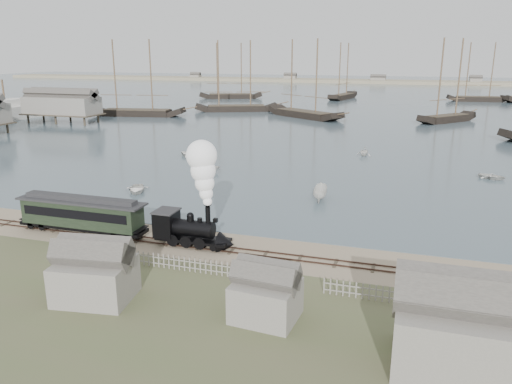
% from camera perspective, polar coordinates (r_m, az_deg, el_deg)
% --- Properties ---
extents(ground, '(600.00, 600.00, 0.00)m').
position_cam_1_polar(ground, '(44.19, 3.01, -6.38)').
color(ground, tan).
rests_on(ground, ground).
extents(harbor_water, '(600.00, 336.00, 0.06)m').
position_cam_1_polar(harbor_water, '(210.60, 14.90, 10.67)').
color(harbor_water, '#455862').
rests_on(harbor_water, ground).
extents(rail_track, '(120.00, 1.80, 0.16)m').
position_cam_1_polar(rail_track, '(42.39, 2.33, -7.31)').
color(rail_track, '#3E2A22').
rests_on(rail_track, ground).
extents(picket_fence_west, '(19.00, 0.10, 1.20)m').
position_cam_1_polar(picket_fence_west, '(40.23, -8.66, -8.86)').
color(picket_fence_west, gray).
rests_on(picket_fence_west, ground).
extents(picket_fence_east, '(15.00, 0.10, 1.20)m').
position_cam_1_polar(picket_fence_east, '(36.31, 19.77, -12.50)').
color(picket_fence_east, gray).
rests_on(picket_fence_east, ground).
extents(shed_left, '(5.00, 4.00, 4.10)m').
position_cam_1_polar(shed_left, '(37.29, -17.73, -11.54)').
color(shed_left, gray).
rests_on(shed_left, ground).
extents(shed_mid, '(4.00, 3.50, 3.60)m').
position_cam_1_polar(shed_mid, '(33.28, 1.11, -14.21)').
color(shed_mid, gray).
rests_on(shed_mid, ground).
extents(shed_right, '(6.00, 5.00, 5.10)m').
position_cam_1_polar(shed_right, '(30.74, 21.11, -18.16)').
color(shed_right, gray).
rests_on(shed_right, ground).
extents(far_spit, '(500.00, 20.00, 1.80)m').
position_cam_1_polar(far_spit, '(290.36, 15.76, 11.85)').
color(far_spit, tan).
rests_on(far_spit, ground).
extents(locomotive, '(7.34, 2.74, 9.15)m').
position_cam_1_polar(locomotive, '(43.14, -6.45, -1.07)').
color(locomotive, black).
rests_on(locomotive, ground).
extents(passenger_coach, '(12.88, 2.48, 3.13)m').
position_cam_1_polar(passenger_coach, '(49.79, -19.28, -2.27)').
color(passenger_coach, black).
rests_on(passenger_coach, ground).
extents(beached_dinghy, '(4.25, 4.90, 0.85)m').
position_cam_1_polar(beached_dinghy, '(51.25, -16.74, -3.39)').
color(beached_dinghy, silver).
rests_on(beached_dinghy, ground).
extents(rowboat_0, '(4.76, 4.21, 0.82)m').
position_cam_1_polar(rowboat_0, '(62.71, -13.50, 0.35)').
color(rowboat_0, silver).
rests_on(rowboat_0, harbor_water).
extents(rowboat_1, '(2.93, 3.30, 1.60)m').
position_cam_1_polar(rowboat_1, '(71.53, -5.32, 2.92)').
color(rowboat_1, silver).
rests_on(rowboat_1, harbor_water).
extents(rowboat_2, '(4.17, 1.83, 1.57)m').
position_cam_1_polar(rowboat_2, '(58.20, 7.31, -0.13)').
color(rowboat_2, silver).
rests_on(rowboat_2, harbor_water).
extents(rowboat_3, '(3.48, 4.08, 0.71)m').
position_cam_1_polar(rowboat_3, '(74.58, 25.38, 1.63)').
color(rowboat_3, silver).
rests_on(rowboat_3, harbor_water).
extents(rowboat_6, '(4.48, 4.82, 0.81)m').
position_cam_1_polar(rowboat_6, '(83.06, -7.76, 4.36)').
color(rowboat_6, silver).
rests_on(rowboat_6, harbor_water).
extents(rowboat_7, '(3.28, 2.99, 1.48)m').
position_cam_1_polar(rowboat_7, '(84.48, 12.26, 4.56)').
color(rowboat_7, silver).
rests_on(rowboat_7, harbor_water).
extents(schooner_0, '(26.61, 10.29, 20.00)m').
position_cam_1_polar(schooner_0, '(138.74, -13.70, 12.56)').
color(schooner_0, black).
rests_on(schooner_0, harbor_water).
extents(schooner_1, '(24.07, 14.12, 20.00)m').
position_cam_1_polar(schooner_1, '(145.96, -2.29, 13.12)').
color(schooner_1, black).
rests_on(schooner_1, harbor_water).
extents(schooner_2, '(23.30, 18.75, 20.00)m').
position_cam_1_polar(schooner_2, '(132.33, 5.62, 12.79)').
color(schooner_2, black).
rests_on(schooner_2, harbor_water).
extents(schooner_3, '(14.86, 16.39, 20.00)m').
position_cam_1_polar(schooner_3, '(131.20, 21.36, 11.80)').
color(schooner_3, black).
rests_on(schooner_3, harbor_water).
extents(schooner_6, '(23.41, 13.05, 20.00)m').
position_cam_1_polar(schooner_6, '(187.60, -2.94, 13.68)').
color(schooner_6, black).
rests_on(schooner_6, harbor_water).
extents(schooner_7, '(9.05, 20.55, 20.00)m').
position_cam_1_polar(schooner_7, '(187.93, 10.02, 13.47)').
color(schooner_7, black).
rests_on(schooner_7, harbor_water).
extents(schooner_8, '(20.92, 7.29, 20.00)m').
position_cam_1_polar(schooner_8, '(191.87, 24.35, 12.40)').
color(schooner_8, black).
rests_on(schooner_8, harbor_water).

